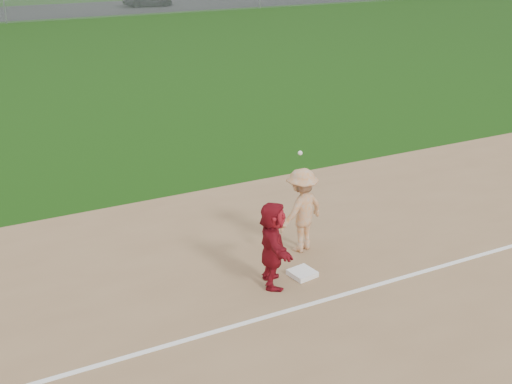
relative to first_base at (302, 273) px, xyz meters
name	(u,v)px	position (x,y,z in m)	size (l,w,h in m)	color
ground	(292,283)	(-0.29, -0.14, -0.07)	(160.00, 160.00, 0.00)	#163E0C
foul_line	(315,303)	(-0.29, -0.94, -0.05)	(60.00, 0.10, 0.01)	white
first_base	(302,273)	(0.00, 0.00, 0.00)	(0.45, 0.45, 0.10)	white
base_runner	(273,244)	(-0.66, -0.02, 0.78)	(1.53, 0.49, 1.65)	maroon
first_base_play	(302,210)	(0.53, 0.96, 0.83)	(1.28, 1.06, 2.36)	#ADADAF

